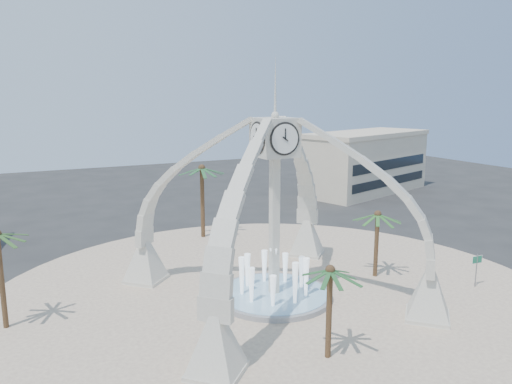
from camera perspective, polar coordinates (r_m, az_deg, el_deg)
name	(u,v)px	position (r m, az deg, el deg)	size (l,w,h in m)	color
ground	(274,298)	(35.06, 2.05, -12.04)	(140.00, 140.00, 0.00)	#282828
plaza	(274,298)	(35.05, 2.05, -11.99)	(40.00, 40.00, 0.06)	beige
clock_tower	(274,206)	(33.05, 2.13, -1.63)	(17.94, 17.94, 16.30)	beige
fountain	(274,294)	(34.95, 2.05, -11.60)	(8.00, 8.00, 3.62)	#9C9C9E
building_ne	(366,162)	(72.96, 12.45, 3.38)	(21.87, 14.17, 8.60)	beige
palm_east	(378,215)	(38.58, 13.75, -2.57)	(4.28, 4.28, 5.59)	brown
palm_north	(202,169)	(47.98, -6.22, 2.62)	(4.96, 4.96, 7.67)	brown
palm_south	(330,271)	(26.19, 8.48, -8.96)	(4.07, 4.07, 5.53)	brown
street_sign	(477,264)	(39.54, 23.92, -7.50)	(0.93, 0.09, 2.53)	slate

